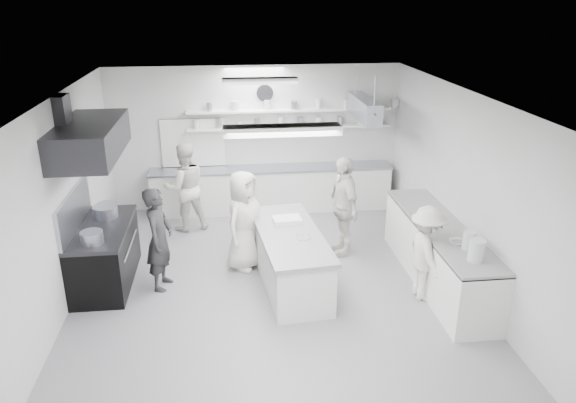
{
  "coord_description": "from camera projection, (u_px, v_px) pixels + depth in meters",
  "views": [
    {
      "loc": [
        -0.61,
        -7.62,
        4.35
      ],
      "look_at": [
        0.34,
        0.6,
        1.17
      ],
      "focal_mm": 33.99,
      "sensor_mm": 36.0,
      "label": 1
    }
  ],
  "objects": [
    {
      "name": "cook_back",
      "position": [
        185.0,
        187.0,
        10.43
      ],
      "size": [
        0.99,
        0.86,
        1.73
      ],
      "primitive_type": "imported",
      "rotation": [
        0.0,
        0.0,
        -2.86
      ],
      "color": "silver",
      "rests_on": "floor"
    },
    {
      "name": "ceiling",
      "position": [
        269.0,
        95.0,
        7.62
      ],
      "size": [
        6.0,
        7.0,
        0.02
      ],
      "primitive_type": "cube",
      "color": "silver",
      "rests_on": "wall_back"
    },
    {
      "name": "wall_back",
      "position": [
        256.0,
        138.0,
        11.4
      ],
      "size": [
        6.0,
        0.04,
        3.0
      ],
      "primitive_type": "cube",
      "color": "silver",
      "rests_on": "floor"
    },
    {
      "name": "wall_left",
      "position": [
        62.0,
        205.0,
        7.83
      ],
      "size": [
        0.04,
        7.0,
        3.0
      ],
      "primitive_type": "cube",
      "color": "silver",
      "rests_on": "floor"
    },
    {
      "name": "prep_island",
      "position": [
        290.0,
        260.0,
        8.57
      ],
      "size": [
        1.07,
        2.35,
        0.84
      ],
      "primitive_type": "cube",
      "rotation": [
        0.0,
        0.0,
        0.1
      ],
      "color": "white",
      "rests_on": "floor"
    },
    {
      "name": "stove_pot",
      "position": [
        106.0,
        213.0,
        8.78
      ],
      "size": [
        0.39,
        0.39,
        0.23
      ],
      "primitive_type": "cylinder",
      "color": "#9EA2AD",
      "rests_on": "stove"
    },
    {
      "name": "cook_island_right",
      "position": [
        343.0,
        206.0,
        9.45
      ],
      "size": [
        0.61,
        1.1,
        1.78
      ],
      "primitive_type": "imported",
      "rotation": [
        0.0,
        0.0,
        -1.4
      ],
      "color": "silver",
      "rests_on": "floor"
    },
    {
      "name": "bowl_island_b",
      "position": [
        281.0,
        225.0,
        8.71
      ],
      "size": [
        0.27,
        0.27,
        0.07
      ],
      "primitive_type": "imported",
      "rotation": [
        0.0,
        0.0,
        0.39
      ],
      "color": "white",
      "rests_on": "prep_island"
    },
    {
      "name": "exhaust_hood",
      "position": [
        89.0,
        139.0,
        7.94
      ],
      "size": [
        0.85,
        2.0,
        0.5
      ],
      "primitive_type": "cube",
      "color": "#26262A",
      "rests_on": "wall_left"
    },
    {
      "name": "stove",
      "position": [
        105.0,
        256.0,
        8.62
      ],
      "size": [
        0.8,
        1.8,
        0.9
      ],
      "primitive_type": "cube",
      "color": "black",
      "rests_on": "floor"
    },
    {
      "name": "back_counter",
      "position": [
        272.0,
        189.0,
        11.53
      ],
      "size": [
        5.0,
        0.6,
        0.92
      ],
      "primitive_type": "cube",
      "color": "white",
      "rests_on": "floor"
    },
    {
      "name": "pass_through_window",
      "position": [
        193.0,
        143.0,
        11.26
      ],
      "size": [
        1.3,
        0.04,
        1.0
      ],
      "primitive_type": "cube",
      "color": "black",
      "rests_on": "wall_back"
    },
    {
      "name": "cook_stove",
      "position": [
        159.0,
        239.0,
        8.34
      ],
      "size": [
        0.52,
        0.67,
        1.65
      ],
      "primitive_type": "imported",
      "rotation": [
        0.0,
        0.0,
        1.35
      ],
      "color": "#28282A",
      "rests_on": "floor"
    },
    {
      "name": "cook_right",
      "position": [
        426.0,
        253.0,
        8.07
      ],
      "size": [
        0.59,
        0.97,
        1.47
      ],
      "primitive_type": "imported",
      "rotation": [
        0.0,
        0.0,
        1.61
      ],
      "color": "silver",
      "rests_on": "floor"
    },
    {
      "name": "wall_right",
      "position": [
        462.0,
        188.0,
        8.48
      ],
      "size": [
        0.04,
        7.0,
        3.0
      ],
      "primitive_type": "cube",
      "color": "silver",
      "rests_on": "floor"
    },
    {
      "name": "cook_island_left",
      "position": [
        244.0,
        220.0,
        8.96
      ],
      "size": [
        0.92,
        0.99,
        1.69
      ],
      "primitive_type": "imported",
      "rotation": [
        0.0,
        0.0,
        0.96
      ],
      "color": "silver",
      "rests_on": "floor"
    },
    {
      "name": "floor",
      "position": [
        271.0,
        285.0,
        8.7
      ],
      "size": [
        6.0,
        7.0,
        0.02
      ],
      "primitive_type": "cube",
      "color": "#94949C",
      "rests_on": "ground"
    },
    {
      "name": "pot_rack",
      "position": [
        364.0,
        108.0,
        10.31
      ],
      "size": [
        0.3,
        1.6,
        0.4
      ],
      "primitive_type": "cube",
      "color": "#9EA2AD",
      "rests_on": "ceiling"
    },
    {
      "name": "wall_front",
      "position": [
        303.0,
        331.0,
        4.91
      ],
      "size": [
        6.0,
        0.04,
        3.0
      ],
      "primitive_type": "cube",
      "color": "silver",
      "rests_on": "floor"
    },
    {
      "name": "wall_clock",
      "position": [
        265.0,
        93.0,
        11.05
      ],
      "size": [
        0.32,
        0.05,
        0.32
      ],
      "primitive_type": "cylinder",
      "rotation": [
        1.57,
        0.0,
        0.0
      ],
      "color": "silver",
      "rests_on": "wall_back"
    },
    {
      "name": "light_fixture_front",
      "position": [
        282.0,
        130.0,
        5.97
      ],
      "size": [
        1.3,
        0.25,
        0.1
      ],
      "primitive_type": "cube",
      "color": "white",
      "rests_on": "ceiling"
    },
    {
      "name": "shelf_lower",
      "position": [
        290.0,
        127.0,
        11.27
      ],
      "size": [
        4.2,
        0.26,
        0.04
      ],
      "primitive_type": "cube",
      "color": "white",
      "rests_on": "wall_back"
    },
    {
      "name": "bowl_island_a",
      "position": [
        303.0,
        239.0,
        8.25
      ],
      "size": [
        0.27,
        0.27,
        0.06
      ],
      "primitive_type": "imported",
      "rotation": [
        0.0,
        0.0,
        0.17
      ],
      "color": "#9EA2AD",
      "rests_on": "prep_island"
    },
    {
      "name": "right_counter",
      "position": [
        438.0,
        255.0,
        8.63
      ],
      "size": [
        0.74,
        3.3,
        0.94
      ],
      "primitive_type": "cube",
      "color": "white",
      "rests_on": "floor"
    },
    {
      "name": "shelf_upper",
      "position": [
        290.0,
        110.0,
        11.14
      ],
      "size": [
        4.2,
        0.26,
        0.04
      ],
      "primitive_type": "cube",
      "color": "white",
      "rests_on": "wall_back"
    },
    {
      "name": "light_fixture_rear",
      "position": [
        260.0,
        81.0,
        9.31
      ],
      "size": [
        1.3,
        0.25,
        0.1
      ],
      "primitive_type": "cube",
      "color": "white",
      "rests_on": "ceiling"
    },
    {
      "name": "bowl_right",
      "position": [
        459.0,
        243.0,
        7.86
      ],
      "size": [
        0.3,
        0.3,
        0.06
      ],
      "primitive_type": "imported",
      "rotation": [
        0.0,
        0.0,
        -0.16
      ],
      "color": "white",
      "rests_on": "right_counter"
    }
  ]
}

